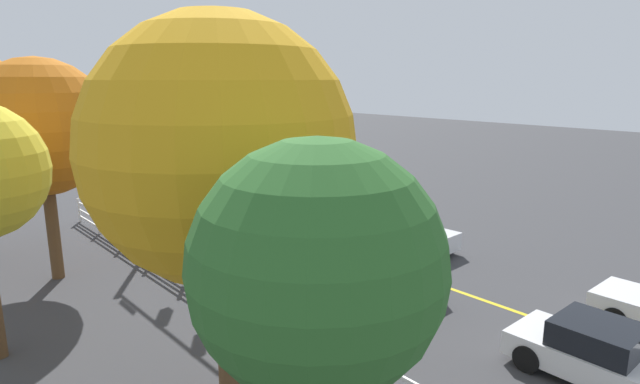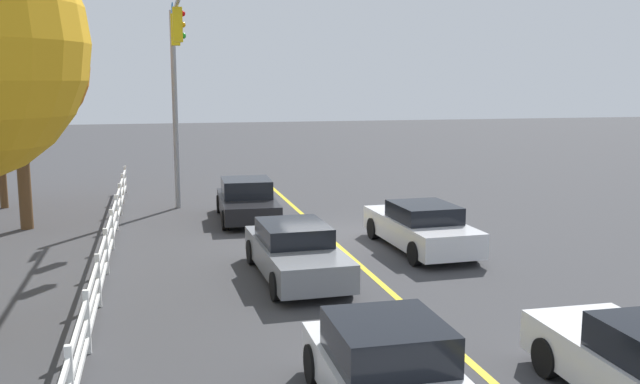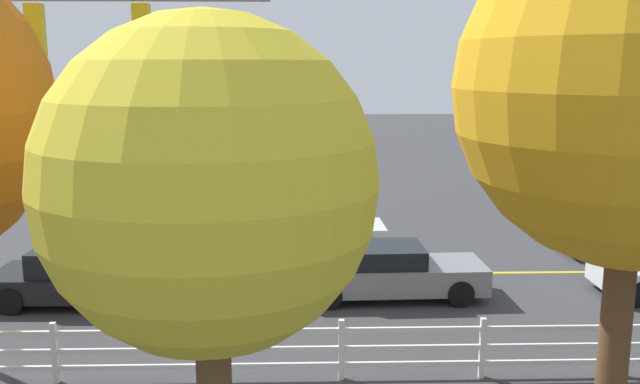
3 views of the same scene
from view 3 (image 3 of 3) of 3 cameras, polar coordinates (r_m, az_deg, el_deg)
name	(u,v)px [view 3 (image 3 of 3)]	position (r m, az deg, el deg)	size (l,w,h in m)	color
ground_plane	(219,275)	(19.07, -8.45, -6.89)	(120.00, 120.00, 0.00)	#38383A
lane_center_stripe	(364,274)	(19.01, 3.69, -6.84)	(28.00, 0.16, 0.01)	gold
car_0	(309,232)	(20.83, -0.97, -3.40)	(4.75, 1.98, 1.35)	silver
car_2	(85,276)	(17.59, -19.07, -6.66)	(4.51, 2.05, 1.39)	black
car_4	(388,272)	(17.10, 5.70, -6.64)	(4.69, 1.94, 1.32)	slate
white_rail_fence	(341,348)	(12.80, 1.80, -12.92)	(26.10, 0.10, 1.15)	white
tree_0	(636,90)	(10.49, 24.90, 7.74)	(5.04, 5.04, 7.91)	brown
tree_1	(208,188)	(6.44, -9.33, 0.33)	(3.21, 3.21, 6.23)	brown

